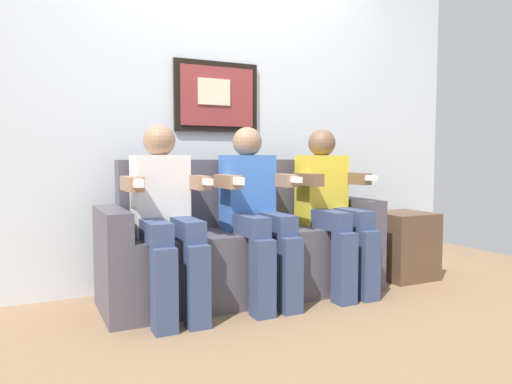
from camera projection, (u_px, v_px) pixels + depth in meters
name	position (u px, v px, depth m)	size (l,w,h in m)	color
ground_plane	(267.00, 309.00, 2.90)	(5.52, 5.52, 0.00)	#8C6B4C
back_wall_assembly	(219.00, 104.00, 3.49)	(4.25, 0.10, 2.60)	silver
couch	(244.00, 249.00, 3.17)	(1.85, 0.58, 0.90)	#514C56
person_on_left	(166.00, 211.00, 2.75)	(0.46, 0.56, 1.11)	white
person_in_middle	(255.00, 207.00, 3.00)	(0.46, 0.56, 1.11)	#3F72CC
person_on_right	(331.00, 203.00, 3.25)	(0.46, 0.56, 1.11)	yellow
side_table_right	(403.00, 245.00, 3.64)	(0.40, 0.40, 0.50)	brown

